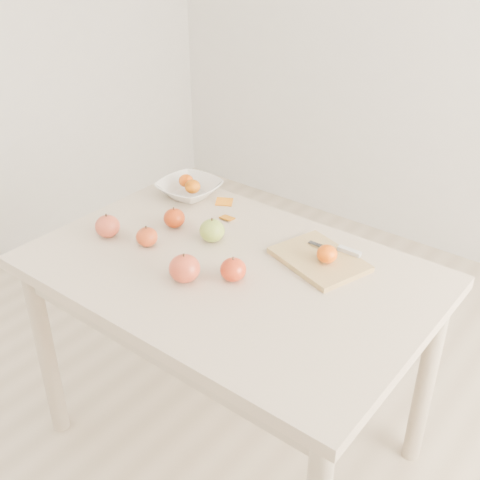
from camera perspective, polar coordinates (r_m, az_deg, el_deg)
The scene contains 16 objects.
ground at distance 2.30m, azimuth -0.81°, elevation -18.40°, with size 3.50×3.50×0.00m, color #C6B293.
table at distance 1.86m, azimuth -0.95°, elevation -5.10°, with size 1.20×0.80×0.75m.
cutting_board at distance 1.84m, azimuth 7.53°, elevation -1.85°, with size 0.27×0.20×0.02m, color tan.
board_tangerine at distance 1.80m, azimuth 8.25°, elevation -1.32°, with size 0.06×0.06×0.05m, color #DD5B07.
fruit_bowl at distance 2.22m, azimuth -4.82°, elevation 4.85°, with size 0.22×0.22×0.05m, color white.
bowl_tangerine_near at distance 2.24m, azimuth -5.14°, elevation 5.63°, with size 0.05×0.05×0.05m, color #EA4608.
bowl_tangerine_far at distance 2.19m, azimuth -4.52°, elevation 5.08°, with size 0.06×0.06×0.05m, color #CE5D07.
orange_peel_a at distance 2.17m, azimuth -1.50°, elevation 3.54°, with size 0.06×0.04×0.00m, color orange.
orange_peel_b at distance 2.07m, azimuth -1.22°, elevation 2.05°, with size 0.04×0.04×0.00m, color #CB6E0E.
paring_knife at distance 1.87m, azimuth 9.91°, elevation -0.98°, with size 0.17×0.04×0.01m.
apple_green at distance 1.92m, azimuth -2.66°, elevation 0.90°, with size 0.08×0.08×0.07m, color olive.
apple_red_b at distance 1.92m, azimuth -8.83°, elevation 0.30°, with size 0.07×0.07×0.06m, color maroon.
apple_red_a at distance 2.02m, azimuth -6.26°, elevation 2.08°, with size 0.07×0.07×0.06m, color #890903.
apple_red_c at distance 1.73m, azimuth -5.28°, elevation -2.70°, with size 0.09×0.09×0.08m, color #A31621.
apple_red_d at distance 1.99m, azimuth -12.45°, elevation 1.29°, with size 0.08×0.08×0.07m, color #A81E2C.
apple_red_e at distance 1.73m, azimuth -0.65°, elevation -2.82°, with size 0.08×0.08×0.07m, color #92070C.
Camera 1 is at (0.96, -1.17, 1.73)m, focal length 45.00 mm.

